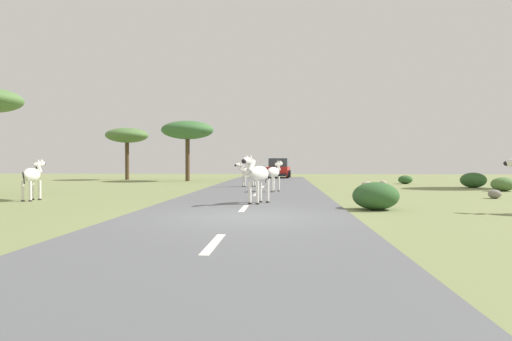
{
  "coord_description": "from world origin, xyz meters",
  "views": [
    {
      "loc": [
        0.97,
        -11.72,
        1.43
      ],
      "look_at": [
        -0.18,
        7.49,
        1.09
      ],
      "focal_mm": 32.33,
      "sensor_mm": 36.0,
      "label": 1
    }
  ],
  "objects_px": {
    "zebra_2": "(274,173)",
    "bush_2": "(376,196)",
    "zebra_0": "(258,175)",
    "car_0": "(279,169)",
    "zebra_4": "(248,172)",
    "tree_3": "(187,131)",
    "bush_1": "(405,180)",
    "rock_3": "(495,194)",
    "rock_1": "(368,185)",
    "tree_1": "(127,136)",
    "rock_0": "(383,183)",
    "bush_0": "(473,180)",
    "rock_2": "(376,191)",
    "zebra_3": "(33,175)",
    "bush_3": "(503,184)"
  },
  "relations": [
    {
      "from": "bush_1",
      "to": "bush_0",
      "type": "bearing_deg",
      "value": -59.04
    },
    {
      "from": "car_0",
      "to": "tree_3",
      "type": "bearing_deg",
      "value": 47.98
    },
    {
      "from": "rock_2",
      "to": "car_0",
      "type": "bearing_deg",
      "value": 101.85
    },
    {
      "from": "bush_0",
      "to": "rock_1",
      "type": "xyz_separation_m",
      "value": [
        -6.16,
        -1.46,
        -0.23
      ]
    },
    {
      "from": "tree_3",
      "to": "rock_1",
      "type": "distance_m",
      "value": 15.65
    },
    {
      "from": "car_0",
      "to": "bush_1",
      "type": "height_order",
      "value": "car_0"
    },
    {
      "from": "bush_3",
      "to": "car_0",
      "type": "bearing_deg",
      "value": 122.28
    },
    {
      "from": "zebra_3",
      "to": "bush_2",
      "type": "distance_m",
      "value": 12.48
    },
    {
      "from": "zebra_4",
      "to": "bush_2",
      "type": "bearing_deg",
      "value": 167.73
    },
    {
      "from": "zebra_2",
      "to": "bush_2",
      "type": "xyz_separation_m",
      "value": [
        3.23,
        -7.65,
        -0.53
      ]
    },
    {
      "from": "tree_3",
      "to": "bush_2",
      "type": "height_order",
      "value": "tree_3"
    },
    {
      "from": "bush_3",
      "to": "rock_3",
      "type": "bearing_deg",
      "value": -117.9
    },
    {
      "from": "tree_1",
      "to": "bush_1",
      "type": "distance_m",
      "value": 21.96
    },
    {
      "from": "tree_3",
      "to": "rock_0",
      "type": "relative_size",
      "value": 10.78
    },
    {
      "from": "car_0",
      "to": "bush_0",
      "type": "height_order",
      "value": "car_0"
    },
    {
      "from": "zebra_0",
      "to": "rock_1",
      "type": "height_order",
      "value": "zebra_0"
    },
    {
      "from": "zebra_3",
      "to": "rock_1",
      "type": "bearing_deg",
      "value": 28.71
    },
    {
      "from": "tree_3",
      "to": "zebra_3",
      "type": "bearing_deg",
      "value": -96.6
    },
    {
      "from": "tree_3",
      "to": "bush_0",
      "type": "distance_m",
      "value": 20.04
    },
    {
      "from": "tree_1",
      "to": "rock_1",
      "type": "distance_m",
      "value": 21.27
    },
    {
      "from": "zebra_2",
      "to": "rock_1",
      "type": "xyz_separation_m",
      "value": [
        5.0,
        3.5,
        -0.75
      ]
    },
    {
      "from": "zebra_0",
      "to": "car_0",
      "type": "distance_m",
      "value": 26.03
    },
    {
      "from": "car_0",
      "to": "rock_1",
      "type": "distance_m",
      "value": 16.96
    },
    {
      "from": "zebra_0",
      "to": "bush_1",
      "type": "bearing_deg",
      "value": -94.38
    },
    {
      "from": "zebra_3",
      "to": "car_0",
      "type": "xyz_separation_m",
      "value": [
        8.95,
        24.69,
        -0.09
      ]
    },
    {
      "from": "zebra_4",
      "to": "car_0",
      "type": "height_order",
      "value": "car_0"
    },
    {
      "from": "zebra_4",
      "to": "rock_0",
      "type": "height_order",
      "value": "zebra_4"
    },
    {
      "from": "zebra_4",
      "to": "tree_3",
      "type": "height_order",
      "value": "tree_3"
    },
    {
      "from": "bush_0",
      "to": "rock_3",
      "type": "height_order",
      "value": "bush_0"
    },
    {
      "from": "rock_1",
      "to": "zebra_2",
      "type": "bearing_deg",
      "value": -145.04
    },
    {
      "from": "zebra_2",
      "to": "zebra_3",
      "type": "xyz_separation_m",
      "value": [
        -8.95,
        -4.99,
        -0.0
      ]
    },
    {
      "from": "bush_2",
      "to": "bush_3",
      "type": "xyz_separation_m",
      "value": [
        8.09,
        9.43,
        -0.07
      ]
    },
    {
      "from": "zebra_0",
      "to": "rock_1",
      "type": "bearing_deg",
      "value": -93.57
    },
    {
      "from": "bush_0",
      "to": "rock_2",
      "type": "xyz_separation_m",
      "value": [
        -6.7,
        -6.5,
        -0.22
      ]
    },
    {
      "from": "zebra_4",
      "to": "rock_0",
      "type": "distance_m",
      "value": 8.95
    },
    {
      "from": "tree_1",
      "to": "rock_3",
      "type": "xyz_separation_m",
      "value": [
        21.15,
        -18.31,
        -3.42
      ]
    },
    {
      "from": "zebra_4",
      "to": "car_0",
      "type": "bearing_deg",
      "value": -40.08
    },
    {
      "from": "bush_2",
      "to": "rock_3",
      "type": "height_order",
      "value": "bush_2"
    },
    {
      "from": "zebra_4",
      "to": "rock_3",
      "type": "xyz_separation_m",
      "value": [
        10.37,
        -7.26,
        -0.71
      ]
    },
    {
      "from": "tree_1",
      "to": "bush_2",
      "type": "relative_size",
      "value": 3.05
    },
    {
      "from": "bush_0",
      "to": "rock_1",
      "type": "distance_m",
      "value": 6.33
    },
    {
      "from": "zebra_0",
      "to": "rock_3",
      "type": "bearing_deg",
      "value": -134.79
    },
    {
      "from": "zebra_0",
      "to": "bush_0",
      "type": "xyz_separation_m",
      "value": [
        11.58,
        11.3,
        -0.59
      ]
    },
    {
      "from": "bush_2",
      "to": "rock_2",
      "type": "xyz_separation_m",
      "value": [
        1.23,
        6.11,
        -0.21
      ]
    },
    {
      "from": "car_0",
      "to": "rock_2",
      "type": "relative_size",
      "value": 5.88
    },
    {
      "from": "zebra_2",
      "to": "rock_2",
      "type": "relative_size",
      "value": 1.98
    },
    {
      "from": "bush_0",
      "to": "rock_2",
      "type": "relative_size",
      "value": 1.88
    },
    {
      "from": "zebra_2",
      "to": "bush_3",
      "type": "bearing_deg",
      "value": 34.29
    },
    {
      "from": "rock_3",
      "to": "bush_3",
      "type": "bearing_deg",
      "value": 62.1
    },
    {
      "from": "zebra_0",
      "to": "zebra_2",
      "type": "bearing_deg",
      "value": -68.46
    }
  ]
}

